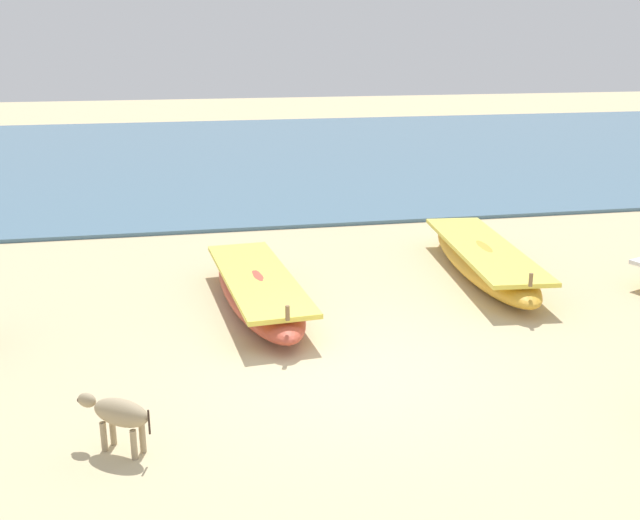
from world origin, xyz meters
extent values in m
plane|color=#CCB789|center=(0.00, 0.00, 0.00)|extent=(80.00, 80.00, 0.00)
cube|color=slate|center=(0.00, 17.07, 0.04)|extent=(60.00, 20.00, 0.08)
ellipsoid|color=#B74733|center=(-0.90, 2.52, 0.25)|extent=(1.38, 4.24, 0.50)
cube|color=#EAD84C|center=(-0.90, 2.52, 0.47)|extent=(1.31, 3.74, 0.07)
cube|color=olive|center=(-0.88, 2.21, 0.39)|extent=(0.88, 0.19, 0.04)
cylinder|color=olive|center=(-0.74, 0.61, 0.60)|extent=(0.06, 0.06, 0.20)
ellipsoid|color=gold|center=(3.12, 3.30, 0.26)|extent=(1.49, 4.69, 0.52)
cube|color=#EAD84C|center=(3.12, 3.30, 0.48)|extent=(1.42, 4.14, 0.07)
cube|color=olive|center=(3.09, 2.95, 0.40)|extent=(0.91, 0.20, 0.04)
cylinder|color=olive|center=(2.92, 1.18, 0.62)|extent=(0.06, 0.06, 0.20)
ellipsoid|color=tan|center=(-2.73, -1.34, 0.44)|extent=(0.67, 0.58, 0.28)
ellipsoid|color=tan|center=(-3.08, -1.09, 0.48)|extent=(0.24, 0.23, 0.15)
sphere|color=#2D2119|center=(-3.15, -1.04, 0.47)|extent=(0.08, 0.08, 0.06)
cylinder|color=tan|center=(-2.92, -1.29, 0.16)|extent=(0.06, 0.06, 0.32)
cylinder|color=tan|center=(-2.84, -1.17, 0.16)|extent=(0.06, 0.06, 0.32)
cylinder|color=tan|center=(-2.62, -1.50, 0.16)|extent=(0.06, 0.06, 0.32)
cylinder|color=tan|center=(-2.54, -1.39, 0.16)|extent=(0.06, 0.06, 0.32)
cylinder|color=#2D2119|center=(-2.46, -1.53, 0.41)|extent=(0.02, 0.02, 0.26)
camera|label=1|loc=(-2.09, -8.20, 4.07)|focal=41.63mm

